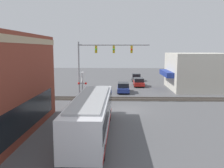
# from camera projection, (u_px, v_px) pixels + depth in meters

# --- Properties ---
(ground_plane) EXTENTS (120.00, 120.00, 0.00)m
(ground_plane) POSITION_uv_depth(u_px,v_px,m) (126.00, 110.00, 27.24)
(ground_plane) COLOR #565659
(shop_building) EXTENTS (10.36, 10.21, 5.91)m
(shop_building) POSITION_uv_depth(u_px,v_px,m) (197.00, 71.00, 40.87)
(shop_building) COLOR beige
(shop_building) RESTS_ON ground
(city_bus) EXTENTS (12.41, 2.59, 3.05)m
(city_bus) POSITION_uv_depth(u_px,v_px,m) (92.00, 114.00, 19.03)
(city_bus) COLOR silver
(city_bus) RESTS_ON ground
(traffic_signal_gantry) EXTENTS (0.42, 8.86, 7.49)m
(traffic_signal_gantry) POSITION_uv_depth(u_px,v_px,m) (100.00, 57.00, 30.90)
(traffic_signal_gantry) COLOR gray
(traffic_signal_gantry) RESTS_ON ground
(crossing_signal) EXTENTS (1.41, 1.18, 3.81)m
(crossing_signal) POSITION_uv_depth(u_px,v_px,m) (82.00, 83.00, 31.38)
(crossing_signal) COLOR gray
(crossing_signal) RESTS_ON ground
(rail_track_near) EXTENTS (2.60, 60.00, 0.15)m
(rail_track_near) POSITION_uv_depth(u_px,v_px,m) (125.00, 99.00, 33.17)
(rail_track_near) COLOR #332D28
(rail_track_near) RESTS_ON ground
(parked_car_blue) EXTENTS (4.61, 1.82, 1.54)m
(parked_car_blue) POSITION_uv_depth(u_px,v_px,m) (123.00, 88.00, 37.98)
(parked_car_blue) COLOR navy
(parked_car_blue) RESTS_ON ground
(parked_car_red) EXTENTS (4.56, 1.82, 1.50)m
(parked_car_red) POSITION_uv_depth(u_px,v_px,m) (139.00, 82.00, 44.32)
(parked_car_red) COLOR #B21E19
(parked_car_red) RESTS_ON ground
(parked_car_grey) EXTENTS (4.34, 1.82, 1.52)m
(parked_car_grey) POSITION_uv_depth(u_px,v_px,m) (136.00, 77.00, 51.82)
(parked_car_grey) COLOR slate
(parked_car_grey) RESTS_ON ground
(pedestrian_at_crossing) EXTENTS (0.34, 0.34, 1.86)m
(pedestrian_at_crossing) POSITION_uv_depth(u_px,v_px,m) (92.00, 95.00, 30.88)
(pedestrian_at_crossing) COLOR black
(pedestrian_at_crossing) RESTS_ON ground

